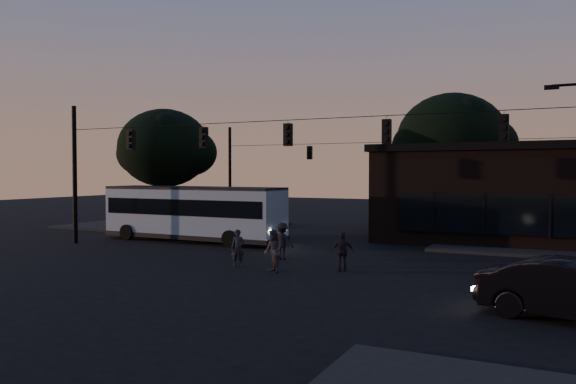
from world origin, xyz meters
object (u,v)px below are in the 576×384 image
at_px(pedestrian_a, 238,248).
at_px(pedestrian_b, 273,251).
at_px(pedestrian_c, 343,252).
at_px(building, 523,193).
at_px(bus, 193,211).
at_px(pedestrian_d, 282,241).

xyz_separation_m(pedestrian_a, pedestrian_b, (1.93, -0.58, 0.07)).
height_order(pedestrian_b, pedestrian_c, pedestrian_b).
distance_m(building, pedestrian_b, 17.37).
xyz_separation_m(pedestrian_a, pedestrian_c, (4.25, 0.87, 0.01)).
height_order(building, pedestrian_b, building).
xyz_separation_m(bus, pedestrian_c, (10.93, -5.34, -0.95)).
distance_m(pedestrian_c, pedestrian_d, 3.78).
bearing_deg(bus, pedestrian_b, -37.04).
bearing_deg(pedestrian_a, pedestrian_b, -43.30).
height_order(pedestrian_a, pedestrian_b, pedestrian_b).
xyz_separation_m(building, pedestrian_c, (-5.70, -13.85, -1.93)).
height_order(pedestrian_a, pedestrian_c, pedestrian_c).
xyz_separation_m(building, pedestrian_b, (-8.03, -15.30, -1.87)).
bearing_deg(pedestrian_b, pedestrian_c, 73.48).
bearing_deg(bus, pedestrian_c, -24.81).
relative_size(pedestrian_a, pedestrian_c, 0.99).
bearing_deg(bus, building, 28.32).
distance_m(building, pedestrian_d, 15.41).
xyz_separation_m(bus, pedestrian_b, (8.60, -6.79, -0.89)).
bearing_deg(pedestrian_d, pedestrian_b, 108.73).
bearing_deg(building, pedestrian_b, -117.68).
distance_m(building, pedestrian_c, 15.10).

